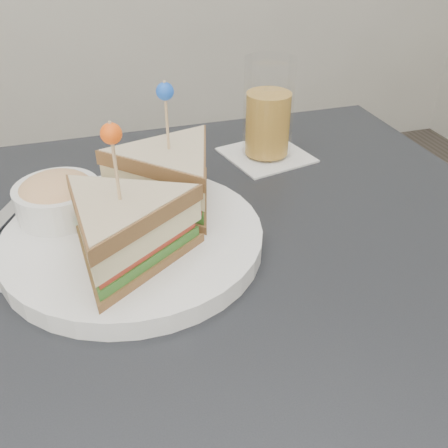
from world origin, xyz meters
TOP-DOWN VIEW (x-y plane):
  - table at (0.00, 0.00)m, footprint 0.80×0.80m
  - plate_meal at (-0.07, 0.07)m, footprint 0.33×0.32m
  - cutlery_fork at (-0.21, 0.05)m, footprint 0.17×0.15m
  - drink_set at (0.15, 0.25)m, footprint 0.14×0.14m

SIDE VIEW (x-z plane):
  - table at x=0.00m, z-range 0.30..1.05m
  - cutlery_fork at x=-0.21m, z-range 0.75..0.76m
  - plate_meal at x=-0.07m, z-range 0.71..0.88m
  - drink_set at x=0.15m, z-range 0.74..0.89m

